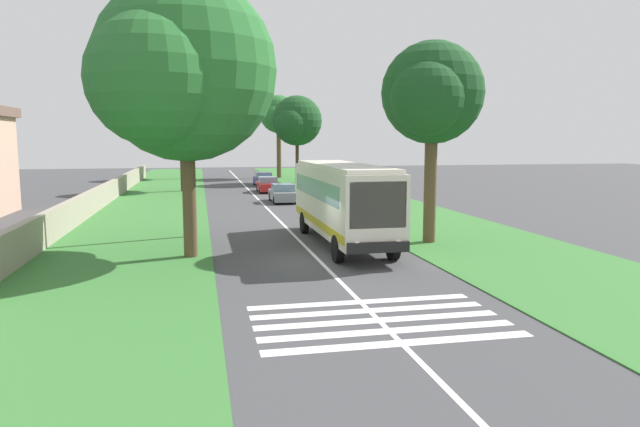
{
  "coord_description": "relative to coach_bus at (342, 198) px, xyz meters",
  "views": [
    {
      "loc": [
        -22.16,
        4.65,
        4.86
      ],
      "look_at": [
        2.57,
        -0.54,
        1.6
      ],
      "focal_mm": 32.32,
      "sensor_mm": 36.0,
      "label": 1
    }
  ],
  "objects": [
    {
      "name": "ground",
      "position": [
        -3.59,
        1.8,
        -2.15
      ],
      "size": [
        160.0,
        160.0,
        0.0
      ],
      "primitive_type": "plane",
      "color": "#424244"
    },
    {
      "name": "grass_verge_left",
      "position": [
        11.41,
        10.0,
        -2.13
      ],
      "size": [
        120.0,
        8.0,
        0.04
      ],
      "primitive_type": "cube",
      "color": "#387533",
      "rests_on": "ground"
    },
    {
      "name": "grass_verge_right",
      "position": [
        11.41,
        -6.4,
        -2.13
      ],
      "size": [
        120.0,
        8.0,
        0.04
      ],
      "primitive_type": "cube",
      "color": "#387533",
      "rests_on": "ground"
    },
    {
      "name": "centre_line",
      "position": [
        11.41,
        1.8,
        -2.14
      ],
      "size": [
        110.0,
        0.16,
        0.01
      ],
      "primitive_type": "cube",
      "color": "silver",
      "rests_on": "ground"
    },
    {
      "name": "coach_bus",
      "position": [
        0.0,
        0.0,
        0.0
      ],
      "size": [
        11.16,
        2.62,
        3.73
      ],
      "color": "silver",
      "rests_on": "ground"
    },
    {
      "name": "zebra_crossing",
      "position": [
        -11.34,
        1.8,
        -2.14
      ],
      "size": [
        4.05,
        6.8,
        0.01
      ],
      "color": "silver",
      "rests_on": "ground"
    },
    {
      "name": "trailing_car_0",
      "position": [
        18.55,
        0.13,
        -1.48
      ],
      "size": [
        4.3,
        1.78,
        1.43
      ],
      "color": "gray",
      "rests_on": "ground"
    },
    {
      "name": "trailing_car_1",
      "position": [
        27.42,
        0.27,
        -1.48
      ],
      "size": [
        4.3,
        1.78,
        1.43
      ],
      "color": "#B21E1E",
      "rests_on": "ground"
    },
    {
      "name": "trailing_car_2",
      "position": [
        34.88,
        -0.15,
        -1.48
      ],
      "size": [
        4.3,
        1.78,
        1.43
      ],
      "color": "navy",
      "rests_on": "ground"
    },
    {
      "name": "roadside_tree_left_0",
      "position": [
        29.84,
        8.05,
        4.17
      ],
      "size": [
        6.33,
        5.07,
        8.99
      ],
      "color": "#3D2D1E",
      "rests_on": "grass_verge_left"
    },
    {
      "name": "roadside_tree_left_1",
      "position": [
        -1.6,
        7.09,
        5.24
      ],
      "size": [
        9.03,
        7.31,
        11.23
      ],
      "color": "brown",
      "rests_on": "grass_verge_left"
    },
    {
      "name": "roadside_tree_left_2",
      "position": [
        47.5,
        8.06,
        4.75
      ],
      "size": [
        5.94,
        4.88,
        9.45
      ],
      "color": "#4C3826",
      "rests_on": "grass_verge_left"
    },
    {
      "name": "roadside_tree_right_0",
      "position": [
        -0.48,
        -3.98,
        4.66
      ],
      "size": [
        5.8,
        4.71,
        9.3
      ],
      "color": "brown",
      "rests_on": "grass_verge_right"
    },
    {
      "name": "roadside_tree_right_1",
      "position": [
        37.89,
        -4.14,
        4.59
      ],
      "size": [
        6.85,
        5.51,
        9.63
      ],
      "color": "#3D2D1E",
      "rests_on": "grass_verge_right"
    },
    {
      "name": "roadside_tree_right_2",
      "position": [
        46.89,
        -3.36,
        5.68
      ],
      "size": [
        5.6,
        4.73,
        10.33
      ],
      "color": "brown",
      "rests_on": "grass_verge_right"
    },
    {
      "name": "utility_pole",
      "position": [
        3.36,
        6.95,
        2.22
      ],
      "size": [
        0.24,
        1.4,
        8.36
      ],
      "color": "#473828",
      "rests_on": "grass_verge_left"
    },
    {
      "name": "roadside_wall",
      "position": [
        16.41,
        13.4,
        -1.35
      ],
      "size": [
        70.0,
        0.4,
        1.52
      ],
      "primitive_type": "cube",
      "color": "#9E937F",
      "rests_on": "grass_verge_left"
    }
  ]
}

